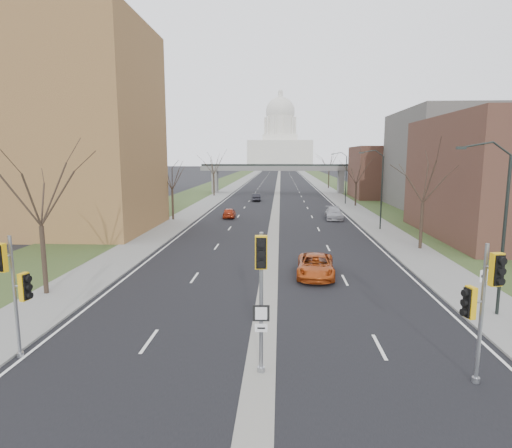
# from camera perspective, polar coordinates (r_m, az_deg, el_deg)

# --- Properties ---
(ground) EXTENTS (700.00, 700.00, 0.00)m
(ground) POSITION_cam_1_polar(r_m,az_deg,el_deg) (17.47, 0.58, -18.50)
(ground) COLOR black
(ground) RESTS_ON ground
(road_surface) EXTENTS (20.00, 600.00, 0.01)m
(road_surface) POSITION_cam_1_polar(r_m,az_deg,el_deg) (165.68, 3.05, 6.17)
(road_surface) COLOR black
(road_surface) RESTS_ON ground
(median_strip) EXTENTS (1.20, 600.00, 0.02)m
(median_strip) POSITION_cam_1_polar(r_m,az_deg,el_deg) (165.68, 3.05, 6.17)
(median_strip) COLOR gray
(median_strip) RESTS_ON ground
(sidewalk_right) EXTENTS (4.00, 600.00, 0.12)m
(sidewalk_right) POSITION_cam_1_polar(r_m,az_deg,el_deg) (166.06, 7.22, 6.14)
(sidewalk_right) COLOR gray
(sidewalk_right) RESTS_ON ground
(sidewalk_left) EXTENTS (4.00, 600.00, 0.12)m
(sidewalk_left) POSITION_cam_1_polar(r_m,az_deg,el_deg) (166.16, -1.11, 6.21)
(sidewalk_left) COLOR gray
(sidewalk_left) RESTS_ON ground
(grass_verge_right) EXTENTS (8.00, 600.00, 0.10)m
(grass_verge_right) POSITION_cam_1_polar(r_m,az_deg,el_deg) (166.57, 9.29, 6.10)
(grass_verge_right) COLOR #2E441F
(grass_verge_right) RESTS_ON ground
(grass_verge_left) EXTENTS (8.00, 600.00, 0.10)m
(grass_verge_left) POSITION_cam_1_polar(r_m,az_deg,el_deg) (166.73, -3.18, 6.20)
(grass_verge_left) COLOR #2E441F
(grass_verge_left) RESTS_ON ground
(apartment_building) EXTENTS (25.00, 16.00, 22.00)m
(apartment_building) POSITION_cam_1_polar(r_m,az_deg,el_deg) (52.83, -27.67, 11.16)
(apartment_building) COLOR olive
(apartment_building) RESTS_ON ground
(commercial_block_mid) EXTENTS (18.00, 22.00, 15.00)m
(commercial_block_mid) POSITION_cam_1_polar(r_m,az_deg,el_deg) (72.79, 25.54, 7.67)
(commercial_block_mid) COLOR #5A5752
(commercial_block_mid) RESTS_ON ground
(commercial_block_far) EXTENTS (14.00, 14.00, 10.00)m
(commercial_block_far) POSITION_cam_1_polar(r_m,az_deg,el_deg) (88.14, 17.37, 6.58)
(commercial_block_far) COLOR brown
(commercial_block_far) RESTS_ON ground
(pedestrian_bridge) EXTENTS (34.00, 3.00, 6.45)m
(pedestrian_bridge) POSITION_cam_1_polar(r_m,az_deg,el_deg) (95.54, 2.88, 7.03)
(pedestrian_bridge) COLOR slate
(pedestrian_bridge) RESTS_ON ground
(capitol) EXTENTS (48.00, 42.00, 55.75)m
(capitol) POSITION_cam_1_polar(r_m,az_deg,el_deg) (335.65, 3.22, 10.76)
(capitol) COLOR silver
(capitol) RESTS_ON ground
(streetlight_near) EXTENTS (2.61, 0.20, 8.70)m
(streetlight_near) POSITION_cam_1_polar(r_m,az_deg,el_deg) (23.83, 28.93, 5.20)
(streetlight_near) COLOR black
(streetlight_near) RESTS_ON sidewalk_right
(streetlight_mid) EXTENTS (2.61, 0.20, 8.70)m
(streetlight_mid) POSITION_cam_1_polar(r_m,az_deg,el_deg) (48.59, 15.62, 7.34)
(streetlight_mid) COLOR black
(streetlight_mid) RESTS_ON sidewalk_right
(streetlight_far) EXTENTS (2.61, 0.20, 8.70)m
(streetlight_far) POSITION_cam_1_polar(r_m,az_deg,el_deg) (74.20, 11.35, 7.94)
(streetlight_far) COLOR black
(streetlight_far) RESTS_ON sidewalk_right
(tree_left_a) EXTENTS (7.20, 7.20, 9.40)m
(tree_left_a) POSITION_cam_1_polar(r_m,az_deg,el_deg) (27.24, -27.08, 5.00)
(tree_left_a) COLOR #382B21
(tree_left_a) RESTS_ON sidewalk_left
(tree_left_b) EXTENTS (6.75, 6.75, 8.81)m
(tree_left_b) POSITION_cam_1_polar(r_m,az_deg,el_deg) (55.24, -11.18, 6.90)
(tree_left_b) COLOR #382B21
(tree_left_b) RESTS_ON sidewalk_left
(tree_left_c) EXTENTS (7.65, 7.65, 9.99)m
(tree_left_c) POSITION_cam_1_polar(r_m,az_deg,el_deg) (88.56, -5.68, 8.27)
(tree_left_c) COLOR #382B21
(tree_left_c) RESTS_ON sidewalk_left
(tree_right_a) EXTENTS (7.20, 7.20, 9.40)m
(tree_right_a) POSITION_cam_1_polar(r_m,az_deg,el_deg) (39.47, 21.55, 6.28)
(tree_right_a) COLOR #382B21
(tree_right_a) RESTS_ON sidewalk_right
(tree_right_b) EXTENTS (6.30, 6.30, 8.22)m
(tree_right_b) POSITION_cam_1_polar(r_m,az_deg,el_deg) (71.58, 13.26, 6.94)
(tree_right_b) COLOR #382B21
(tree_right_b) RESTS_ON sidewalk_right
(tree_right_c) EXTENTS (7.65, 7.65, 9.99)m
(tree_right_c) POSITION_cam_1_polar(r_m,az_deg,el_deg) (111.17, 9.73, 8.32)
(tree_right_c) COLOR #382B21
(tree_right_c) RESTS_ON sidewalk_right
(signal_pole_left) EXTENTS (1.03, 0.85, 5.03)m
(signal_pole_left) POSITION_cam_1_polar(r_m,az_deg,el_deg) (19.28, -29.61, -6.54)
(signal_pole_left) COLOR gray
(signal_pole_left) RESTS_ON ground
(signal_pole_median) EXTENTS (0.62, 0.88, 5.38)m
(signal_pole_median) POSITION_cam_1_polar(r_m,az_deg,el_deg) (15.41, 0.70, -7.28)
(signal_pole_median) COLOR gray
(signal_pole_median) RESTS_ON ground
(signal_pole_right) EXTENTS (1.10, 0.86, 5.12)m
(signal_pole_right) POSITION_cam_1_polar(r_m,az_deg,el_deg) (16.79, 27.95, -8.38)
(signal_pole_right) COLOR gray
(signal_pole_right) RESTS_ON ground
(speed_limit_sign) EXTENTS (0.47, 0.23, 2.30)m
(speed_limit_sign) POSITION_cam_1_polar(r_m,az_deg,el_deg) (24.69, 28.00, -7.02)
(speed_limit_sign) COLOR black
(speed_limit_sign) RESTS_ON sidewalk_right
(car_left_near) EXTENTS (1.78, 4.01, 1.34)m
(car_left_near) POSITION_cam_1_polar(r_m,az_deg,el_deg) (56.96, -3.60, 1.50)
(car_left_near) COLOR #9C2B11
(car_left_near) RESTS_ON ground
(car_left_far) EXTENTS (1.94, 4.29, 1.37)m
(car_left_far) POSITION_cam_1_polar(r_m,az_deg,el_deg) (78.59, -0.01, 3.59)
(car_left_far) COLOR black
(car_left_far) RESTS_ON ground
(car_right_near) EXTENTS (2.80, 5.46, 1.47)m
(car_right_near) POSITION_cam_1_polar(r_m,az_deg,el_deg) (29.44, 7.95, -5.52)
(car_right_near) COLOR #A53F11
(car_right_near) RESTS_ON ground
(car_right_mid) EXTENTS (2.35, 5.33, 1.52)m
(car_right_mid) POSITION_cam_1_polar(r_m,az_deg,el_deg) (56.47, 10.34, 1.40)
(car_right_mid) COLOR gray
(car_right_mid) RESTS_ON ground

